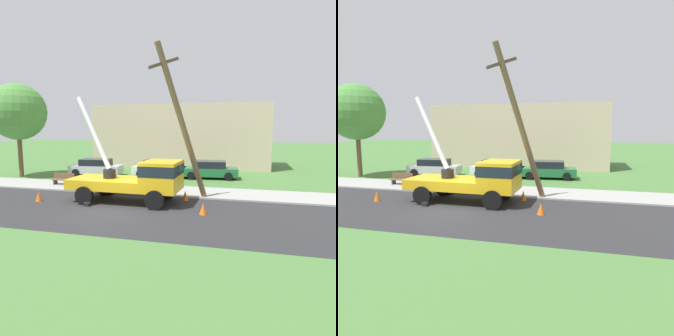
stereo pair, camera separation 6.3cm
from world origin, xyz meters
TOP-DOWN VIEW (x-y plane):
  - ground_plane at (0.00, 12.00)m, footprint 120.00×120.00m
  - road_asphalt at (0.00, 0.00)m, footprint 80.00×7.04m
  - sidewalk_strip at (0.00, 5.10)m, footprint 80.00×3.16m
  - utility_truck at (0.87, 1.92)m, footprint 6.76×3.20m
  - leaning_utility_pole at (3.07, 2.78)m, footprint 2.90×2.77m
  - traffic_cone_ahead at (4.60, 0.43)m, footprint 0.36×0.36m
  - traffic_cone_behind at (-4.74, 0.81)m, footprint 0.36×0.36m
  - traffic_cone_curbside at (3.23, 3.00)m, footprint 0.36×0.36m
  - parked_sedan_silver at (-5.98, 10.09)m, footprint 4.55×2.29m
  - parked_sedan_white at (-0.46, 10.78)m, footprint 4.46×2.12m
  - parked_sedan_green at (3.73, 10.90)m, footprint 4.55×2.28m
  - park_bench at (-6.00, 5.17)m, footprint 1.60×0.45m
  - roadside_tree_near at (-11.67, 7.84)m, footprint 4.58×4.58m
  - lowrise_building_backdrop at (-0.18, 18.56)m, footprint 18.00×6.00m

SIDE VIEW (x-z plane):
  - ground_plane at x=0.00m, z-range 0.00..0.00m
  - road_asphalt at x=0.00m, z-range 0.00..0.01m
  - sidewalk_strip at x=0.00m, z-range 0.00..0.10m
  - traffic_cone_ahead at x=4.60m, z-range 0.00..0.56m
  - traffic_cone_behind at x=-4.74m, z-range 0.00..0.56m
  - traffic_cone_curbside at x=3.23m, z-range 0.00..0.56m
  - park_bench at x=-6.00m, z-range 0.01..0.91m
  - parked_sedan_silver at x=-5.98m, z-range 0.00..1.42m
  - parked_sedan_white at x=-0.46m, z-range 0.00..1.42m
  - parked_sedan_green at x=3.73m, z-range 0.00..1.42m
  - utility_truck at x=0.87m, z-range -1.58..4.40m
  - lowrise_building_backdrop at x=-0.18m, z-range 0.00..6.40m
  - leaning_utility_pole at x=3.07m, z-range 0.10..8.65m
  - roadside_tree_near at x=-11.67m, z-range 1.52..9.17m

